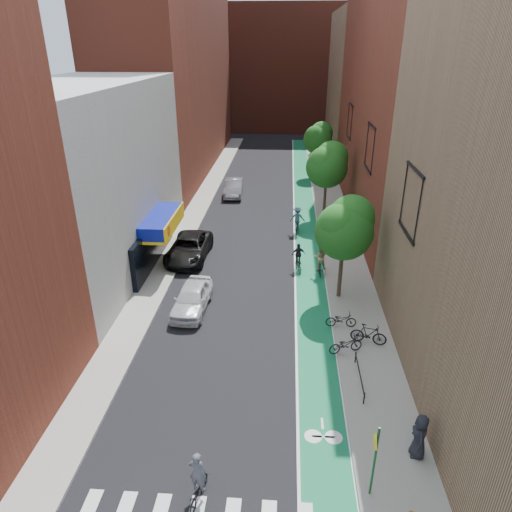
% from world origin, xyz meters
% --- Properties ---
extents(ground, '(160.00, 160.00, 0.00)m').
position_xyz_m(ground, '(0.00, 0.00, 0.00)').
color(ground, black).
rests_on(ground, ground).
extents(bike_lane, '(2.00, 68.00, 0.01)m').
position_xyz_m(bike_lane, '(4.00, 26.00, 0.01)').
color(bike_lane, '#136C37').
rests_on(bike_lane, ground).
extents(sidewalk_left, '(2.00, 68.00, 0.15)m').
position_xyz_m(sidewalk_left, '(-6.00, 26.00, 0.07)').
color(sidewalk_left, gray).
rests_on(sidewalk_left, ground).
extents(sidewalk_right, '(3.00, 68.00, 0.15)m').
position_xyz_m(sidewalk_right, '(6.50, 26.00, 0.07)').
color(sidewalk_right, gray).
rests_on(sidewalk_right, ground).
extents(building_left_white, '(8.00, 20.00, 12.00)m').
position_xyz_m(building_left_white, '(-11.00, 14.00, 6.00)').
color(building_left_white, silver).
rests_on(building_left_white, ground).
extents(building_left_far_red, '(8.00, 36.00, 22.00)m').
position_xyz_m(building_left_far_red, '(-11.00, 42.00, 11.00)').
color(building_left_far_red, maroon).
rests_on(building_left_far_red, ground).
extents(building_right_mid_red, '(8.00, 28.00, 22.00)m').
position_xyz_m(building_right_mid_red, '(12.00, 26.00, 11.00)').
color(building_right_mid_red, maroon).
rests_on(building_right_mid_red, ground).
extents(building_right_far_tan, '(8.00, 20.00, 18.00)m').
position_xyz_m(building_right_far_tan, '(12.00, 50.00, 9.00)').
color(building_right_far_tan, '#8C6B4C').
rests_on(building_right_far_tan, ground).
extents(building_far_closure, '(30.00, 14.00, 20.00)m').
position_xyz_m(building_far_closure, '(0.00, 72.00, 10.00)').
color(building_far_closure, maroon).
rests_on(building_far_closure, ground).
extents(tree_near, '(3.40, 3.36, 6.42)m').
position_xyz_m(tree_near, '(5.65, 10.02, 4.66)').
color(tree_near, '#332619').
rests_on(tree_near, ground).
extents(tree_mid, '(3.55, 3.53, 6.74)m').
position_xyz_m(tree_mid, '(5.65, 24.02, 4.89)').
color(tree_mid, '#332619').
rests_on(tree_mid, ground).
extents(tree_far, '(3.30, 3.25, 6.21)m').
position_xyz_m(tree_far, '(5.65, 38.02, 4.50)').
color(tree_far, '#332619').
rests_on(tree_far, ground).
extents(sign_pole, '(0.13, 0.71, 3.00)m').
position_xyz_m(sign_pole, '(5.38, -3.50, 1.84)').
color(sign_pole, '#194C26').
rests_on(sign_pole, sidewalk_right).
extents(parked_car_white, '(2.00, 4.57, 1.53)m').
position_xyz_m(parked_car_white, '(-3.00, 8.06, 0.77)').
color(parked_car_white, silver).
rests_on(parked_car_white, ground).
extents(parked_car_black, '(2.82, 5.82, 1.60)m').
position_xyz_m(parked_car_black, '(-4.60, 14.99, 0.80)').
color(parked_car_black, black).
rests_on(parked_car_black, ground).
extents(parked_car_silver, '(2.02, 5.09, 1.65)m').
position_xyz_m(parked_car_silver, '(-3.12, 30.16, 0.82)').
color(parked_car_silver, gray).
rests_on(parked_car_silver, ground).
extents(cyclist_lead, '(0.83, 1.63, 2.01)m').
position_xyz_m(cyclist_lead, '(-0.41, -3.97, 0.69)').
color(cyclist_lead, black).
rests_on(cyclist_lead, ground).
extents(cyclist_lane_near, '(0.89, 1.53, 2.14)m').
position_xyz_m(cyclist_lane_near, '(4.62, 13.13, 0.96)').
color(cyclist_lane_near, black).
rests_on(cyclist_lane_near, ground).
extents(cyclist_lane_mid, '(0.96, 1.94, 1.91)m').
position_xyz_m(cyclist_lane_mid, '(3.20, 13.67, 0.69)').
color(cyclist_lane_mid, black).
rests_on(cyclist_lane_mid, ground).
extents(cyclist_lane_far, '(1.26, 1.58, 2.25)m').
position_xyz_m(cyclist_lane_far, '(3.20, 20.40, 1.06)').
color(cyclist_lane_far, black).
rests_on(cyclist_lane_far, ground).
extents(parked_bike_near, '(1.87, 1.17, 0.93)m').
position_xyz_m(parked_bike_near, '(5.40, 4.37, 0.61)').
color(parked_bike_near, black).
rests_on(parked_bike_near, sidewalk_right).
extents(parked_bike_mid, '(1.90, 0.95, 1.10)m').
position_xyz_m(parked_bike_mid, '(6.64, 5.21, 0.70)').
color(parked_bike_mid, black).
rests_on(parked_bike_mid, sidewalk_right).
extents(parked_bike_far, '(1.67, 0.62, 0.87)m').
position_xyz_m(parked_bike_far, '(5.40, 6.65, 0.58)').
color(parked_bike_far, black).
rests_on(parked_bike_far, sidewalk_right).
extents(pedestrian, '(0.65, 0.95, 1.85)m').
position_xyz_m(pedestrian, '(7.38, -1.73, 1.08)').
color(pedestrian, black).
rests_on(pedestrian, sidewalk_right).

